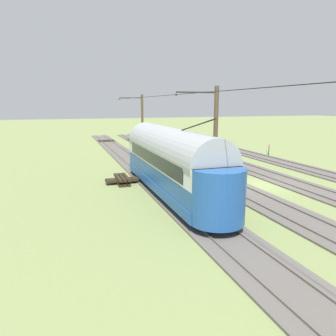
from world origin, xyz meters
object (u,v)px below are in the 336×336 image
at_px(spare_tie_stack, 122,180).
at_px(catenary_pole_foreground, 142,123).
at_px(catenary_pole_mid_near, 214,139).
at_px(vintage_streetcar, 170,160).
at_px(switch_stand, 269,150).

bearing_deg(spare_tie_stack, catenary_pole_foreground, -109.68).
height_order(catenary_pole_foreground, catenary_pole_mid_near, same).
distance_m(vintage_streetcar, switch_stand, 19.04).
relative_size(catenary_pole_foreground, switch_stand, 5.56).
bearing_deg(switch_stand, catenary_pole_foreground, -28.42).
relative_size(catenary_pole_mid_near, spare_tie_stack, 2.86).
relative_size(catenary_pole_foreground, catenary_pole_mid_near, 1.00).
xyz_separation_m(switch_stand, spare_tie_stack, (18.03, 7.17, -0.43)).
height_order(catenary_pole_foreground, spare_tie_stack, catenary_pole_foreground).
xyz_separation_m(catenary_pole_mid_near, switch_stand, (-12.96, -11.91, -2.90)).
height_order(vintage_streetcar, switch_stand, vintage_streetcar).
bearing_deg(catenary_pole_mid_near, spare_tie_stack, -43.05).
bearing_deg(spare_tie_stack, catenary_pole_mid_near, 136.95).
xyz_separation_m(vintage_streetcar, catenary_pole_mid_near, (-2.57, 1.01, 1.35)).
bearing_deg(spare_tie_stack, switch_stand, -158.30).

